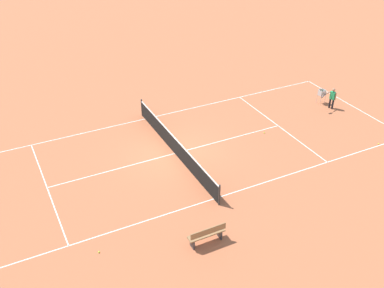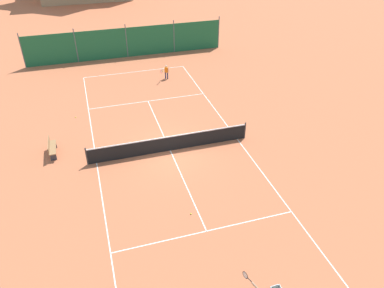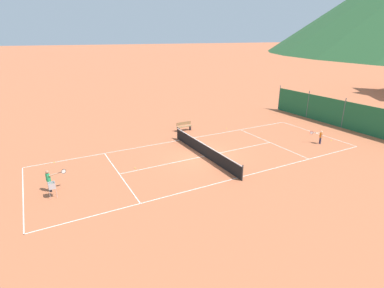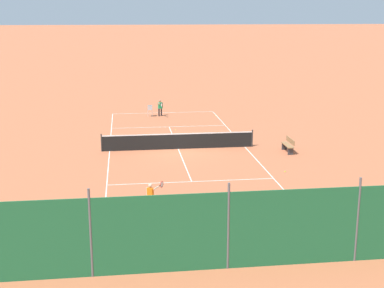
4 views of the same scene
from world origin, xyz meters
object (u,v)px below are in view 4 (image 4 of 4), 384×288
at_px(ball_hopper, 150,108).
at_px(courtside_bench, 288,145).
at_px(tennis_ball_by_net_right, 153,221).
at_px(tennis_ball_near_corner, 176,130).
at_px(tennis_net, 178,141).
at_px(tennis_ball_service_box, 216,116).
at_px(tennis_ball_mid_court, 285,172).
at_px(player_far_baseline, 151,194).
at_px(player_near_baseline, 160,107).

relative_size(ball_hopper, courtside_bench, 0.59).
distance_m(tennis_ball_by_net_right, tennis_ball_near_corner, 16.67).
distance_m(tennis_net, courtside_bench, 6.54).
relative_size(tennis_ball_service_box, tennis_ball_mid_court, 1.00).
bearing_deg(courtside_bench, player_far_baseline, 44.09).
xyz_separation_m(ball_hopper, courtside_bench, (-7.50, 11.97, -0.20)).
bearing_deg(player_far_baseline, tennis_ball_by_net_right, 88.42).
xyz_separation_m(tennis_net, ball_hopper, (1.15, -10.40, 0.16)).
relative_size(tennis_net, tennis_ball_mid_court, 139.09).
xyz_separation_m(tennis_ball_by_net_right, tennis_ball_near_corner, (-2.53, -16.48, 0.00)).
xyz_separation_m(tennis_ball_mid_court, courtside_bench, (-1.37, -3.89, 0.42)).
bearing_deg(tennis_net, tennis_ball_near_corner, -93.81).
relative_size(tennis_ball_service_box, courtside_bench, 0.04).
bearing_deg(tennis_ball_by_net_right, tennis_ball_near_corner, -98.75).
bearing_deg(tennis_ball_by_net_right, tennis_net, -101.00).
height_order(tennis_ball_near_corner, courtside_bench, courtside_bench).
height_order(tennis_ball_service_box, ball_hopper, ball_hopper).
height_order(tennis_ball_mid_court, courtside_bench, courtside_bench).
height_order(player_near_baseline, ball_hopper, player_near_baseline).
bearing_deg(tennis_ball_mid_court, player_near_baseline, -71.51).
distance_m(player_far_baseline, tennis_ball_near_corner, 15.24).
distance_m(player_far_baseline, ball_hopper, 20.22).
bearing_deg(tennis_ball_by_net_right, tennis_ball_service_box, -106.27).
bearing_deg(player_near_baseline, tennis_ball_mid_court, 108.49).
relative_size(player_near_baseline, courtside_bench, 0.87).
bearing_deg(tennis_ball_by_net_right, player_far_baseline, -91.58).
relative_size(tennis_ball_by_net_right, tennis_ball_near_corner, 1.00).
bearing_deg(player_far_baseline, courtside_bench, -135.91).
distance_m(player_far_baseline, tennis_ball_by_net_right, 1.58).
distance_m(player_near_baseline, ball_hopper, 0.82).
xyz_separation_m(player_far_baseline, player_near_baseline, (-1.81, -20.25, 0.11)).
relative_size(player_far_baseline, player_near_baseline, 0.85).
bearing_deg(courtside_bench, tennis_ball_near_corner, -48.57).
xyz_separation_m(tennis_net, tennis_ball_by_net_right, (2.19, 11.25, -0.47)).
xyz_separation_m(player_far_baseline, tennis_ball_by_net_right, (0.04, 1.46, -0.62)).
relative_size(player_near_baseline, tennis_ball_by_net_right, 19.82).
height_order(tennis_ball_by_net_right, tennis_ball_near_corner, same).
relative_size(player_far_baseline, courtside_bench, 0.74).
bearing_deg(tennis_ball_by_net_right, courtside_bench, -131.39).
relative_size(tennis_ball_service_box, ball_hopper, 0.07).
relative_size(player_far_baseline, tennis_ball_by_net_right, 16.86).
xyz_separation_m(player_near_baseline, tennis_ball_mid_court, (-5.32, 15.91, -0.73)).
relative_size(tennis_net, courtside_bench, 6.12).
bearing_deg(ball_hopper, tennis_ball_by_net_right, 87.26).
relative_size(player_far_baseline, ball_hopper, 1.25).
height_order(tennis_ball_by_net_right, ball_hopper, ball_hopper).
height_order(tennis_net, player_near_baseline, player_near_baseline).
height_order(player_near_baseline, tennis_ball_mid_court, player_near_baseline).
bearing_deg(tennis_ball_near_corner, ball_hopper, -73.84).
xyz_separation_m(player_near_baseline, courtside_bench, (-6.69, 12.03, -0.31)).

